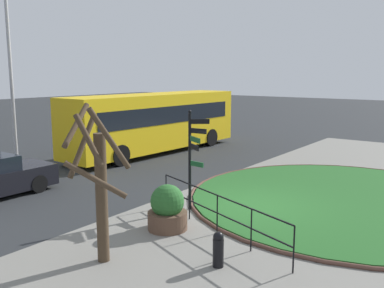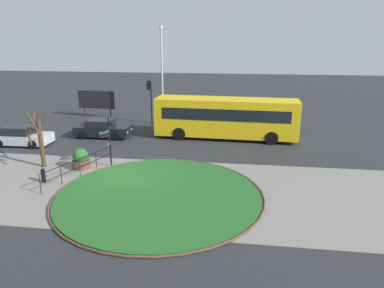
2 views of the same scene
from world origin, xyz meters
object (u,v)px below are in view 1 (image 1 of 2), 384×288
(signpost_directional, at_px, (192,153))
(bus_yellow, at_px, (155,121))
(lamppost_tall, at_px, (10,65))
(bollard_foreground, at_px, (218,249))
(planter_near_signpost, at_px, (167,210))
(street_tree_bare, at_px, (98,182))

(signpost_directional, distance_m, bus_yellow, 9.99)
(bus_yellow, xyz_separation_m, lamppost_tall, (-5.83, 3.76, 2.89))
(bollard_foreground, height_order, lamppost_tall, lamppost_tall)
(planter_near_signpost, xyz_separation_m, street_tree_bare, (-2.45, -0.08, 1.31))
(signpost_directional, relative_size, street_tree_bare, 0.88)
(bollard_foreground, distance_m, bus_yellow, 13.97)
(bus_yellow, height_order, street_tree_bare, street_tree_bare)
(planter_near_signpost, relative_size, street_tree_bare, 0.36)
(signpost_directional, height_order, planter_near_signpost, signpost_directional)
(bus_yellow, xyz_separation_m, street_tree_bare, (-10.90, -7.88, 0.18))
(bollard_foreground, xyz_separation_m, lamppost_tall, (3.71, 13.90, 4.16))
(bollard_foreground, distance_m, street_tree_bare, 3.01)
(bollard_foreground, relative_size, planter_near_signpost, 0.65)
(bus_yellow, bearing_deg, lamppost_tall, 149.62)
(street_tree_bare, bearing_deg, signpost_directional, 6.74)
(planter_near_signpost, height_order, street_tree_bare, street_tree_bare)
(bus_yellow, distance_m, lamppost_tall, 7.52)
(signpost_directional, xyz_separation_m, planter_near_signpost, (-1.71, -0.41, -1.26))
(signpost_directional, height_order, bollard_foreground, signpost_directional)
(lamppost_tall, bearing_deg, planter_near_signpost, -102.74)
(lamppost_tall, bearing_deg, street_tree_bare, -113.53)
(signpost_directional, distance_m, planter_near_signpost, 2.16)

